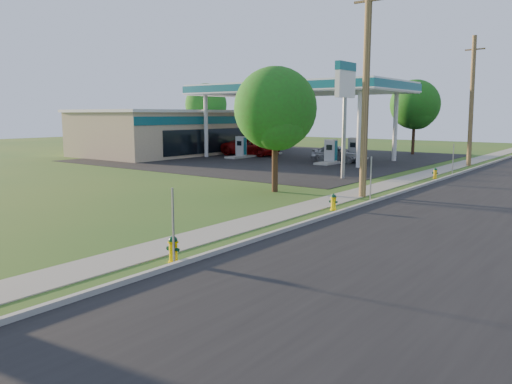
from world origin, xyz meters
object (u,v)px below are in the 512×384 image
tree_verge (276,112)px  fuel_pump_sw (268,147)px  fuel_pump_ne (331,155)px  hydrant_far (435,173)px  car_silver (337,154)px  hydrant_mid (333,202)px  tree_back (206,106)px  car_red (251,147)px  fuel_pump_nw (241,150)px  hydrant_near (173,249)px  utility_pole_far (472,101)px  fuel_pump_se (354,152)px  tree_lot (416,106)px  price_pylon (345,87)px  utility_pole_mid (366,89)px

tree_verge → fuel_pump_sw: bearing=127.1°
fuel_pump_ne → hydrant_far: (9.43, -4.18, -0.39)m
hydrant_far → car_silver: bearing=149.5°
hydrant_mid → tree_back: bearing=140.1°
tree_verge → hydrant_mid: size_ratio=8.92×
hydrant_mid → car_red: car_red is taller
fuel_pump_nw → hydrant_near: size_ratio=4.23×
fuel_pump_nw → tree_back: 16.75m
hydrant_near → tree_back: bearing=131.9°
hydrant_mid → car_red: size_ratio=0.12×
utility_pole_far → hydrant_far: 10.23m
fuel_pump_nw → fuel_pump_se: 9.85m
fuel_pump_nw → tree_lot: tree_lot is taller
fuel_pump_sw → fuel_pump_se: same height
fuel_pump_nw → hydrant_mid: bearing=-42.3°
fuel_pump_nw → tree_lot: size_ratio=0.45×
price_pylon → car_silver: bearing=120.3°
fuel_pump_nw → car_red: fuel_pump_nw is taller
tree_back → car_silver: size_ratio=1.82×
price_pylon → car_red: 18.39m
hydrant_far → price_pylon: bearing=-143.2°
fuel_pump_sw → car_red: (-0.75, -1.56, 0.06)m
fuel_pump_se → tree_back: size_ratio=0.43×
fuel_pump_se → hydrant_far: size_ratio=4.76×
fuel_pump_se → car_red: (-9.75, -1.56, 0.06)m
fuel_pump_ne → hydrant_mid: 19.24m
utility_pole_far → tree_back: 31.34m
fuel_pump_ne → fuel_pump_sw: size_ratio=1.00×
tree_lot → car_red: 16.05m
fuel_pump_sw → tree_verge: size_ratio=0.52×
fuel_pump_ne → tree_lot: tree_lot is taller
fuel_pump_ne → fuel_pump_se: (0.00, 4.00, 0.00)m
tree_verge → tree_back: tree_back is taller
tree_lot → car_red: bearing=-138.3°
utility_pole_far → fuel_pump_sw: utility_pole_far is taller
tree_verge → car_red: (-14.57, 16.72, -3.17)m
utility_pole_far → tree_verge: (-4.08, -19.28, -0.85)m
car_silver → utility_pole_mid: bearing=-153.8°
price_pylon → tree_lot: (-3.11, 20.32, -0.86)m
fuel_pump_sw → tree_back: 14.82m
fuel_pump_nw → hydrant_far: bearing=-12.8°
tree_lot → car_red: size_ratio=1.25×
utility_pole_far → car_red: size_ratio=1.68×
utility_pole_mid → car_silver: 17.71m
tree_back → car_silver: tree_back is taller
price_pylon → tree_lot: bearing=98.7°
car_silver → price_pylon: bearing=-155.8°
hydrant_far → car_red: size_ratio=0.12×
fuel_pump_sw → hydrant_far: size_ratio=4.76×
tree_lot → hydrant_mid: 30.82m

